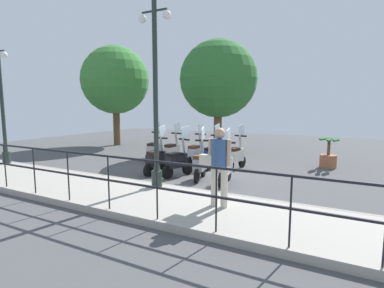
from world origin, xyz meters
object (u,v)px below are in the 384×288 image
object	(u,v)px
tree_large	(115,80)
scooter_far_2	(196,153)
scooter_near_2	(177,161)
lamp_post_near	(156,104)
scooter_near_3	(157,159)
scooter_far_0	(236,155)
potted_palm	(328,155)
scooter_near_0	(225,167)
scooter_far_3	(172,151)
scooter_far_1	(212,155)
scooter_far_4	(154,150)
pedestrian_with_bag	(218,161)
tree_distant	(218,79)
lamp_post_far	(3,110)
scooter_near_1	(200,164)

from	to	relation	value
tree_large	scooter_far_2	size ratio (longest dim) A/B	3.44
tree_large	scooter_near_2	size ratio (longest dim) A/B	3.44
lamp_post_near	scooter_near_3	size ratio (longest dim) A/B	2.98
scooter_far_0	potted_palm	bearing A→B (deg)	-46.96
scooter_near_0	scooter_near_2	size ratio (longest dim) A/B	1.00
tree_large	scooter_far_3	xyz separation A→B (m)	(-3.14, -5.52, -3.00)
scooter_far_0	scooter_far_1	world-z (taller)	same
scooter_near_2	scooter_far_4	size ratio (longest dim) A/B	1.00
potted_palm	pedestrian_with_bag	bearing A→B (deg)	164.55
tree_distant	potted_palm	world-z (taller)	tree_distant
potted_palm	scooter_near_3	distance (m)	5.97
scooter_near_0	scooter_far_1	xyz separation A→B (m)	(1.66, 1.13, 0.00)
scooter_far_2	scooter_far_4	world-z (taller)	same
tree_large	scooter_near_3	xyz separation A→B (m)	(-4.76, -5.92, -3.00)
scooter_near_2	scooter_far_4	xyz separation A→B (m)	(1.59, 1.99, 0.00)
scooter_far_2	scooter_far_1	bearing A→B (deg)	-96.45
scooter_far_0	scooter_far_1	size ratio (longest dim) A/B	1.00
lamp_post_far	pedestrian_with_bag	size ratio (longest dim) A/B	2.63
scooter_near_0	scooter_far_3	distance (m)	3.25
lamp_post_far	scooter_far_2	xyz separation A→B (m)	(3.34, -5.77, -1.52)
scooter_near_3	scooter_far_3	distance (m)	1.66
pedestrian_with_bag	scooter_near_3	size ratio (longest dim) A/B	1.03
scooter_far_0	tree_large	bearing A→B (deg)	79.32
scooter_far_0	scooter_near_0	bearing A→B (deg)	-159.66
lamp_post_near	tree_distant	size ratio (longest dim) A/B	0.91
scooter_far_4	pedestrian_with_bag	bearing A→B (deg)	-140.87
lamp_post_far	pedestrian_with_bag	distance (m)	8.40
tree_large	scooter_near_3	size ratio (longest dim) A/B	3.44
scooter_near_1	scooter_near_3	world-z (taller)	same
potted_palm	tree_large	bearing A→B (deg)	84.08
scooter_near_2	potted_palm	bearing A→B (deg)	-29.43
pedestrian_with_bag	scooter_far_2	distance (m)	4.78
scooter_near_2	scooter_far_1	distance (m)	1.62
lamp_post_far	scooter_near_1	bearing A→B (deg)	-76.42
tree_distant	scooter_far_0	world-z (taller)	tree_distant
scooter_near_2	scooter_near_3	xyz separation A→B (m)	(-0.01, 0.76, 0.00)
pedestrian_with_bag	scooter_far_2	world-z (taller)	pedestrian_with_bag
scooter_far_3	scooter_far_4	bearing A→B (deg)	92.47
scooter_near_1	scooter_near_2	bearing A→B (deg)	76.72
lamp_post_near	scooter_near_3	xyz separation A→B (m)	(1.63, 1.14, -1.71)
pedestrian_with_bag	tree_distant	size ratio (longest dim) A/B	0.32
scooter_near_1	scooter_far_0	size ratio (longest dim) A/B	1.00
scooter_near_2	scooter_far_3	distance (m)	1.98
lamp_post_far	scooter_near_2	distance (m)	6.40
tree_large	scooter_far_2	bearing A→B (deg)	-115.30
lamp_post_far	potted_palm	world-z (taller)	lamp_post_far
potted_palm	scooter_far_3	world-z (taller)	scooter_far_3
scooter_near_1	scooter_far_1	xyz separation A→B (m)	(1.55, 0.31, 0.00)
potted_palm	scooter_near_2	xyz separation A→B (m)	(-3.64, 3.96, 0.04)
tree_distant	scooter_near_3	size ratio (longest dim) A/B	3.27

